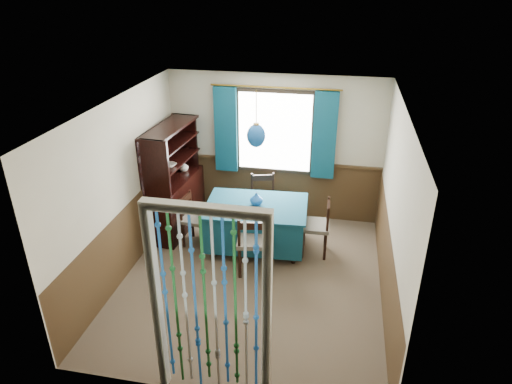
% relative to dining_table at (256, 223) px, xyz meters
% --- Properties ---
extents(floor, '(4.00, 4.00, 0.00)m').
position_rel_dining_table_xyz_m(floor, '(0.10, -0.86, -0.43)').
color(floor, brown).
rests_on(floor, ground).
extents(ceiling, '(4.00, 4.00, 0.00)m').
position_rel_dining_table_xyz_m(ceiling, '(0.10, -0.86, 2.07)').
color(ceiling, silver).
rests_on(ceiling, ground).
extents(wall_back, '(3.60, 0.00, 3.60)m').
position_rel_dining_table_xyz_m(wall_back, '(0.10, 1.14, 0.82)').
color(wall_back, beige).
rests_on(wall_back, ground).
extents(wall_front, '(3.60, 0.00, 3.60)m').
position_rel_dining_table_xyz_m(wall_front, '(0.10, -2.86, 0.82)').
color(wall_front, beige).
rests_on(wall_front, ground).
extents(wall_left, '(0.00, 4.00, 4.00)m').
position_rel_dining_table_xyz_m(wall_left, '(-1.70, -0.86, 0.82)').
color(wall_left, beige).
rests_on(wall_left, ground).
extents(wall_right, '(0.00, 4.00, 4.00)m').
position_rel_dining_table_xyz_m(wall_right, '(1.90, -0.86, 0.82)').
color(wall_right, beige).
rests_on(wall_right, ground).
extents(wainscot_back, '(3.60, 0.00, 3.60)m').
position_rel_dining_table_xyz_m(wainscot_back, '(0.10, 1.13, 0.07)').
color(wainscot_back, '#412C18').
rests_on(wainscot_back, ground).
extents(wainscot_front, '(3.60, 0.00, 3.60)m').
position_rel_dining_table_xyz_m(wainscot_front, '(0.10, -2.84, 0.07)').
color(wainscot_front, '#412C18').
rests_on(wainscot_front, ground).
extents(wainscot_left, '(0.00, 4.00, 4.00)m').
position_rel_dining_table_xyz_m(wainscot_left, '(-1.68, -0.86, 0.07)').
color(wainscot_left, '#412C18').
rests_on(wainscot_left, ground).
extents(wainscot_right, '(0.00, 4.00, 4.00)m').
position_rel_dining_table_xyz_m(wainscot_right, '(1.89, -0.86, 0.07)').
color(wainscot_right, '#412C18').
rests_on(wainscot_right, ground).
extents(window, '(1.32, 0.12, 1.42)m').
position_rel_dining_table_xyz_m(window, '(0.10, 1.09, 1.12)').
color(window, black).
rests_on(window, wall_back).
extents(doorway, '(1.16, 0.12, 2.18)m').
position_rel_dining_table_xyz_m(doorway, '(0.10, -2.80, 0.62)').
color(doorway, silver).
rests_on(doorway, ground).
extents(dining_table, '(1.60, 1.15, 0.74)m').
position_rel_dining_table_xyz_m(dining_table, '(0.00, 0.00, 0.00)').
color(dining_table, '#0F3F51').
rests_on(dining_table, floor).
extents(chair_near, '(0.53, 0.51, 0.94)m').
position_rel_dining_table_xyz_m(chair_near, '(0.09, -0.67, 0.07)').
color(chair_near, black).
rests_on(chair_near, floor).
extents(chair_far, '(0.54, 0.52, 0.89)m').
position_rel_dining_table_xyz_m(chair_far, '(-0.02, 0.72, 0.04)').
color(chair_far, black).
rests_on(chair_far, floor).
extents(chair_left, '(0.45, 0.46, 0.84)m').
position_rel_dining_table_xyz_m(chair_left, '(-0.97, -0.08, 0.02)').
color(chair_left, black).
rests_on(chair_left, floor).
extents(chair_right, '(0.43, 0.45, 0.89)m').
position_rel_dining_table_xyz_m(chair_right, '(0.94, 0.01, 0.04)').
color(chair_right, black).
rests_on(chair_right, floor).
extents(sideboard, '(0.58, 1.40, 1.79)m').
position_rel_dining_table_xyz_m(sideboard, '(-1.44, 0.34, 0.19)').
color(sideboard, black).
rests_on(sideboard, floor).
extents(pendant_lamp, '(0.27, 0.27, 0.82)m').
position_rel_dining_table_xyz_m(pendant_lamp, '(0.00, 0.00, 1.42)').
color(pendant_lamp, olive).
rests_on(pendant_lamp, ceiling).
extents(vase_table, '(0.23, 0.23, 0.19)m').
position_rel_dining_table_xyz_m(vase_table, '(0.00, 0.01, 0.40)').
color(vase_table, '#16519C').
rests_on(vase_table, dining_table).
extents(bowl_shelf, '(0.28, 0.28, 0.06)m').
position_rel_dining_table_xyz_m(bowl_shelf, '(-1.38, 0.09, 0.82)').
color(bowl_shelf, beige).
rests_on(bowl_shelf, sideboard).
extents(vase_sideboard, '(0.22, 0.22, 0.18)m').
position_rel_dining_table_xyz_m(vase_sideboard, '(-1.38, 0.70, 0.56)').
color(vase_sideboard, beige).
rests_on(vase_sideboard, sideboard).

